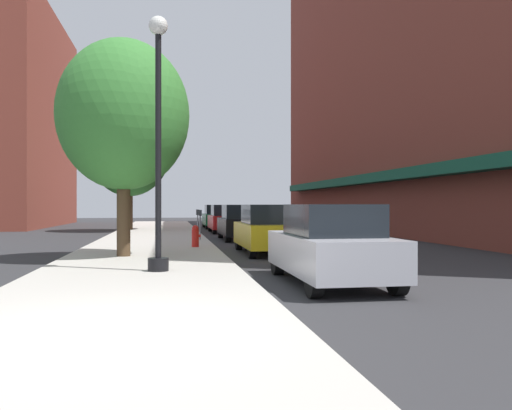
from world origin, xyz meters
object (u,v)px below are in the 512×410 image
at_px(lamppost, 158,138).
at_px(tree_near, 129,150).
at_px(car_black, 240,223).
at_px(parking_meter_far, 198,219).
at_px(parking_meter_near, 200,221).
at_px(car_yellow, 268,230).
at_px(fire_hydrant, 195,236).
at_px(car_red, 225,219).
at_px(car_silver, 330,245).
at_px(tree_mid, 124,115).
at_px(car_green, 217,217).

distance_m(lamppost, tree_near, 21.46).
bearing_deg(car_black, parking_meter_far, 155.56).
relative_size(lamppost, parking_meter_far, 4.50).
height_order(parking_meter_near, parking_meter_far, same).
bearing_deg(car_yellow, fire_hydrant, 141.36).
relative_size(parking_meter_far, car_red, 0.30).
distance_m(lamppost, fire_hydrant, 7.56).
bearing_deg(car_silver, car_black, 88.14).
bearing_deg(tree_mid, car_silver, -50.55).
bearing_deg(fire_hydrant, tree_mid, -125.93).
relative_size(parking_meter_far, car_silver, 0.30).
relative_size(lamppost, tree_near, 0.75).
distance_m(lamppost, tree_mid, 4.12).
height_order(car_black, car_red, same).
height_order(parking_meter_near, car_red, car_red).
relative_size(tree_near, car_black, 1.83).
xyz_separation_m(parking_meter_far, car_black, (1.95, -0.92, -0.14)).
bearing_deg(car_silver, lamppost, 150.67).
distance_m(parking_meter_far, car_black, 2.16).
distance_m(car_yellow, car_red, 13.77).
bearing_deg(lamppost, tree_mid, 106.08).
xyz_separation_m(car_black, car_green, (0.00, 12.62, 0.00)).
distance_m(tree_near, car_green, 7.99).
relative_size(fire_hydrant, car_black, 0.18).
bearing_deg(fire_hydrant, parking_meter_far, 86.22).
height_order(fire_hydrant, tree_near, tree_near).
bearing_deg(tree_mid, car_green, 77.54).
bearing_deg(parking_meter_near, parking_meter_far, 90.00).
bearing_deg(lamppost, car_black, 73.80).
xyz_separation_m(fire_hydrant, car_green, (2.36, 17.88, 0.29)).
distance_m(lamppost, car_green, 25.21).
height_order(parking_meter_near, car_silver, car_silver).
height_order(fire_hydrant, parking_meter_near, parking_meter_near).
distance_m(parking_meter_near, car_silver, 13.05).
relative_size(fire_hydrant, car_green, 0.18).
relative_size(fire_hydrant, parking_meter_far, 0.60).
height_order(parking_meter_far, tree_near, tree_near).
bearing_deg(fire_hydrant, car_black, 65.86).
distance_m(parking_meter_far, tree_mid, 10.30).
height_order(parking_meter_near, tree_near, tree_near).
height_order(lamppost, parking_meter_near, lamppost).
relative_size(tree_near, car_silver, 1.83).
relative_size(parking_meter_near, parking_meter_far, 1.00).
xyz_separation_m(lamppost, parking_meter_near, (1.60, 11.05, -2.25)).
bearing_deg(fire_hydrant, car_silver, -75.01).
bearing_deg(car_green, car_black, -91.37).
xyz_separation_m(fire_hydrant, tree_mid, (-2.29, -3.16, 3.81)).
bearing_deg(car_green, tree_mid, -103.83).
relative_size(parking_meter_near, car_yellow, 0.30).
bearing_deg(car_black, car_red, 90.88).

